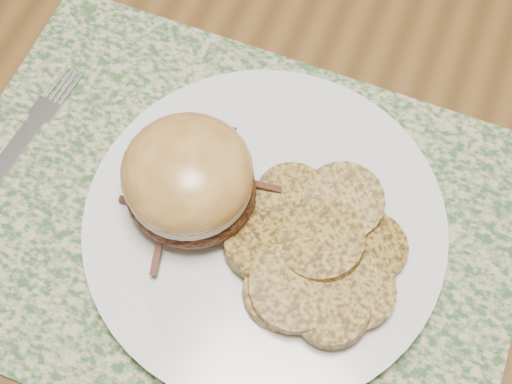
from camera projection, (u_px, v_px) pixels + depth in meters
ground at (278, 306)px, 1.30m from camera, size 3.50×3.50×0.00m
dining_table at (297, 113)px, 0.69m from camera, size 1.50×0.90×0.75m
placemat at (228, 226)px, 0.55m from camera, size 0.45×0.33×0.00m
dinner_plate at (265, 226)px, 0.54m from camera, size 0.26×0.26×0.02m
pork_sandwich at (189, 180)px, 0.51m from camera, size 0.11×0.10×0.07m
roasted_potatoes at (312, 250)px, 0.52m from camera, size 0.15×0.16×0.03m
fork at (13, 153)px, 0.58m from camera, size 0.04×0.18×0.00m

